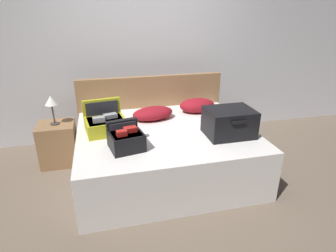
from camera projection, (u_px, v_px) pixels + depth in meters
ground_plane at (174, 192)px, 3.09m from camera, size 12.00×12.00×0.00m
back_wall at (145, 50)px, 4.06m from camera, size 8.00×0.10×2.60m
bed at (166, 152)px, 3.33m from camera, size 1.97×1.63×0.57m
headboard at (152, 111)px, 4.02m from camera, size 2.01×0.08×1.00m
hard_case_large at (229, 122)px, 3.05m from camera, size 0.50×0.42×0.30m
hard_case_medium at (105, 123)px, 3.15m from camera, size 0.48×0.43×0.34m
hard_case_small at (126, 139)px, 2.76m from camera, size 0.37×0.37×0.26m
pillow_near_headboard at (153, 113)px, 3.50m from camera, size 0.56×0.38×0.16m
pillow_center_head at (197, 105)px, 3.74m from camera, size 0.49×0.31×0.19m
nightstand at (58, 144)px, 3.57m from camera, size 0.44×0.40×0.54m
table_lamp at (51, 102)px, 3.36m from camera, size 0.15×0.15×0.36m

